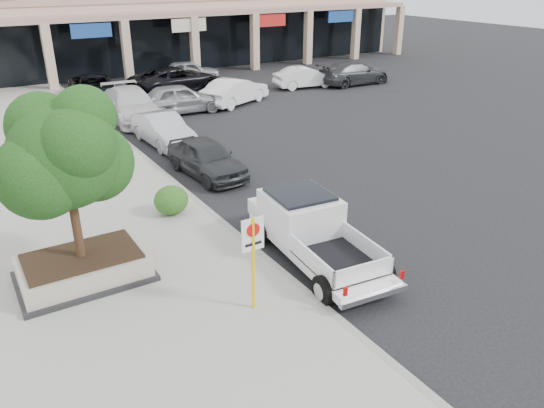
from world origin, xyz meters
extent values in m
plane|color=black|center=(0.00, 0.00, 0.00)|extent=(120.00, 120.00, 0.00)
cube|color=gray|center=(-5.50, 6.00, 0.07)|extent=(8.00, 52.00, 0.15)
cube|color=gray|center=(-1.55, 6.00, 0.07)|extent=(0.20, 52.00, 0.15)
cube|color=tan|center=(8.00, 34.00, 4.50)|extent=(40.00, 10.00, 9.00)
cube|color=tan|center=(8.00, 27.90, 4.30)|extent=(40.00, 2.20, 0.35)
cube|color=tan|center=(28.00, 27.05, 2.10)|extent=(0.55, 0.55, 4.20)
cube|color=black|center=(8.00, 28.95, 2.00)|extent=(39.20, 0.08, 3.90)
cube|color=black|center=(-5.99, 2.63, 0.21)|extent=(3.20, 2.20, 0.12)
cube|color=#9F9385|center=(-5.99, 2.63, 0.52)|extent=(3.00, 2.00, 0.50)
cube|color=black|center=(-5.99, 2.63, 0.80)|extent=(2.70, 1.70, 0.06)
cylinder|color=#302212|center=(-5.99, 2.63, 1.93)|extent=(0.22, 0.22, 2.20)
sphere|color=black|center=(-5.99, 2.63, 3.43)|extent=(2.50, 2.50, 2.50)
sphere|color=black|center=(-5.29, 2.93, 3.03)|extent=(1.90, 1.90, 1.90)
sphere|color=black|center=(-6.29, 3.13, 4.03)|extent=(1.60, 1.60, 1.60)
cylinder|color=yellow|center=(-2.96, -0.69, 1.30)|extent=(0.09, 0.09, 2.30)
cube|color=white|center=(-2.96, -0.69, 2.05)|extent=(0.55, 0.03, 0.78)
cylinder|color=red|center=(-2.96, -0.72, 2.17)|extent=(0.32, 0.02, 0.32)
ellipsoid|color=#144717|center=(-2.66, 5.11, 0.62)|extent=(1.10, 0.99, 0.93)
imported|color=#292B2D|center=(-0.07, 8.00, 0.71)|extent=(1.97, 4.26, 1.41)
imported|color=#AEAFB6|center=(-0.09, 12.51, 0.70)|extent=(1.69, 4.33, 1.41)
imported|color=silver|center=(0.05, 17.37, 0.81)|extent=(2.62, 5.70, 1.62)
imported|color=black|center=(-0.51, 22.68, 0.76)|extent=(3.14, 5.71, 1.52)
imported|color=#94979B|center=(2.74, 17.40, 0.81)|extent=(4.84, 2.17, 1.62)
imported|color=white|center=(6.30, 17.68, 0.76)|extent=(4.84, 3.39, 1.51)
imported|color=#303235|center=(15.87, 18.55, 0.76)|extent=(5.25, 2.18, 1.52)
imported|color=black|center=(4.53, 22.39, 0.82)|extent=(6.29, 3.71, 1.64)
imported|color=#929599|center=(6.69, 25.24, 0.73)|extent=(4.53, 2.55, 1.46)
imported|color=silver|center=(12.42, 19.40, 0.68)|extent=(4.31, 2.00, 1.37)
camera|label=1|loc=(-7.95, -9.61, 7.36)|focal=35.00mm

